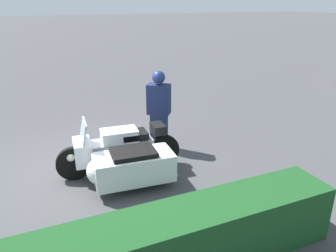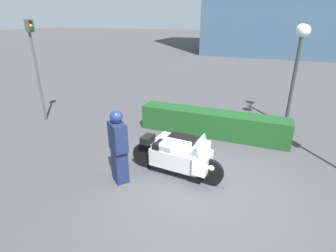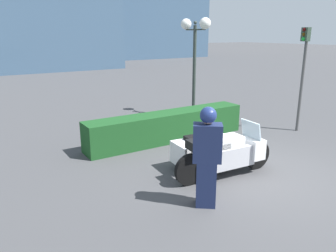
# 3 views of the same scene
# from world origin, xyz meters

# --- Properties ---
(ground_plane) EXTENTS (160.00, 160.00, 0.00)m
(ground_plane) POSITION_xyz_m (0.00, 0.00, 0.00)
(ground_plane) COLOR #424244
(police_motorcycle) EXTENTS (2.46, 1.41, 1.16)m
(police_motorcycle) POSITION_xyz_m (-0.69, 0.71, 0.47)
(police_motorcycle) COLOR black
(police_motorcycle) RESTS_ON ground
(officer_rider) EXTENTS (0.58, 0.54, 1.82)m
(officer_rider) POSITION_xyz_m (-1.87, -0.38, 0.96)
(officer_rider) COLOR #192347
(officer_rider) RESTS_ON ground
(hedge_bush_curbside) EXTENTS (4.90, 0.74, 0.83)m
(hedge_bush_curbside) POSITION_xyz_m (-0.45, 3.12, 0.41)
(hedge_bush_curbside) COLOR #19471E
(hedge_bush_curbside) RESTS_ON ground
(twin_lamp_post) EXTENTS (0.39, 1.48, 3.51)m
(twin_lamp_post) POSITION_xyz_m (1.88, 5.02, 2.85)
(twin_lamp_post) COLOR #2D3833
(twin_lamp_post) RESTS_ON ground
(traffic_light_near) EXTENTS (0.22, 0.28, 3.17)m
(traffic_light_near) POSITION_xyz_m (3.54, 1.76, 2.10)
(traffic_light_near) COLOR #4C4C4C
(traffic_light_near) RESTS_ON ground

